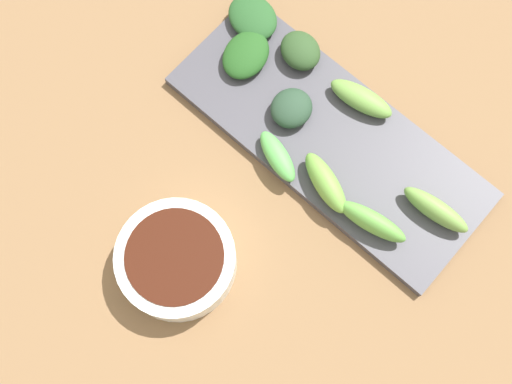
% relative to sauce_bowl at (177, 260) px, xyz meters
% --- Properties ---
extents(tabletop, '(2.10, 2.10, 0.02)m').
position_rel_sauce_bowl_xyz_m(tabletop, '(0.12, -0.03, -0.03)').
color(tabletop, olive).
rests_on(tabletop, ground).
extents(sauce_bowl, '(0.12, 0.12, 0.04)m').
position_rel_sauce_bowl_xyz_m(sauce_bowl, '(0.00, 0.00, 0.00)').
color(sauce_bowl, white).
rests_on(sauce_bowl, tabletop).
extents(serving_plate, '(0.15, 0.37, 0.01)m').
position_rel_sauce_bowl_xyz_m(serving_plate, '(0.22, -0.03, -0.02)').
color(serving_plate, '#494850').
rests_on(serving_plate, tabletop).
extents(broccoli_stalk_0, '(0.03, 0.08, 0.03)m').
position_rel_sauce_bowl_xyz_m(broccoli_stalk_0, '(0.22, -0.17, 0.00)').
color(broccoli_stalk_0, '#78A84B').
rests_on(broccoli_stalk_0, serving_plate).
extents(broccoli_stalk_1, '(0.04, 0.08, 0.03)m').
position_rel_sauce_bowl_xyz_m(broccoli_stalk_1, '(0.17, -0.13, 0.00)').
color(broccoli_stalk_1, '#67B048').
rests_on(broccoli_stalk_1, serving_plate).
extents(broccoli_stalk_2, '(0.05, 0.08, 0.03)m').
position_rel_sauce_bowl_xyz_m(broccoli_stalk_2, '(0.17, -0.06, 0.00)').
color(broccoli_stalk_2, '#76B246').
rests_on(broccoli_stalk_2, serving_plate).
extents(broccoli_leafy_3, '(0.05, 0.05, 0.03)m').
position_rel_sauce_bowl_xyz_m(broccoli_leafy_3, '(0.21, 0.02, 0.00)').
color(broccoli_leafy_3, '#2B4732').
rests_on(broccoli_leafy_3, serving_plate).
extents(broccoli_stalk_4, '(0.04, 0.08, 0.02)m').
position_rel_sauce_bowl_xyz_m(broccoli_stalk_4, '(0.27, -0.03, -0.00)').
color(broccoli_stalk_4, '#71A347').
rests_on(broccoli_stalk_4, serving_plate).
extents(broccoli_leafy_5, '(0.07, 0.07, 0.02)m').
position_rel_sauce_bowl_xyz_m(broccoli_leafy_5, '(0.26, 0.13, -0.00)').
color(broccoli_leafy_5, '#275627').
rests_on(broccoli_leafy_5, serving_plate).
extents(broccoli_leafy_6, '(0.06, 0.06, 0.02)m').
position_rel_sauce_bowl_xyz_m(broccoli_leafy_6, '(0.27, 0.06, 0.00)').
color(broccoli_leafy_6, '#2F4D26').
rests_on(broccoli_leafy_6, serving_plate).
extents(broccoli_stalk_7, '(0.04, 0.07, 0.02)m').
position_rel_sauce_bowl_xyz_m(broccoli_stalk_7, '(0.16, -0.00, -0.00)').
color(broccoli_stalk_7, '#5EBC56').
rests_on(broccoli_stalk_7, serving_plate).
extents(broccoli_leafy_8, '(0.07, 0.06, 0.02)m').
position_rel_sauce_bowl_xyz_m(broccoli_leafy_8, '(0.22, 0.10, -0.00)').
color(broccoli_leafy_8, '#24551F').
rests_on(broccoli_leafy_8, serving_plate).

